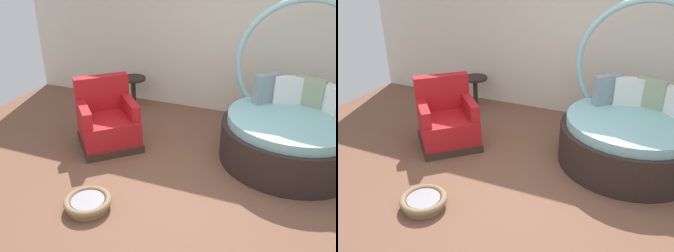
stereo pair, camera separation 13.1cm
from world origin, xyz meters
TOP-DOWN VIEW (x-y plane):
  - ground_plane at (0.00, 0.00)m, footprint 8.00×8.00m
  - back_wall at (0.00, 2.53)m, footprint 8.00×0.12m
  - round_daybed at (0.97, 1.26)m, footprint 1.78×1.78m
  - red_armchair at (-1.46, 0.70)m, footprint 1.13×1.13m
  - pet_basket at (-0.91, -0.66)m, footprint 0.51×0.51m
  - side_table at (-1.78, 2.14)m, footprint 0.44×0.44m

SIDE VIEW (x-z plane):
  - ground_plane at x=0.00m, z-range -0.02..0.00m
  - pet_basket at x=-0.91m, z-range 0.01..0.14m
  - red_armchair at x=-1.46m, z-range -0.14..0.80m
  - round_daybed at x=0.97m, z-range -0.60..1.43m
  - side_table at x=-1.78m, z-range 0.17..0.69m
  - back_wall at x=0.00m, z-range 0.00..2.85m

